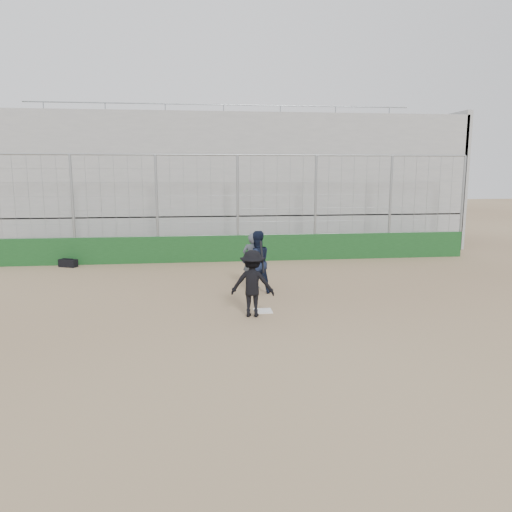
{
  "coord_description": "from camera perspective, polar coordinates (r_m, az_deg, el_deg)",
  "views": [
    {
      "loc": [
        -1.64,
        -11.79,
        3.44
      ],
      "look_at": [
        0.0,
        1.4,
        1.15
      ],
      "focal_mm": 35.0,
      "sensor_mm": 36.0,
      "label": 1
    }
  ],
  "objects": [
    {
      "name": "ground",
      "position": [
        12.39,
        0.8,
        -6.35
      ],
      "size": [
        90.0,
        90.0,
        0.0
      ],
      "primitive_type": "plane",
      "color": "brown",
      "rests_on": "ground"
    },
    {
      "name": "umpire",
      "position": [
        14.66,
        -0.4,
        -0.85
      ],
      "size": [
        0.69,
        0.57,
        1.47
      ],
      "primitive_type": "imported",
      "rotation": [
        0.0,
        0.0,
        2.8
      ],
      "color": "#434B55",
      "rests_on": "ground"
    },
    {
      "name": "backstop",
      "position": [
        19.02,
        -2.08,
        2.28
      ],
      "size": [
        18.1,
        0.25,
        4.04
      ],
      "color": "#133D17",
      "rests_on": "ground"
    },
    {
      "name": "equipment_bag",
      "position": [
        19.18,
        -20.68,
        -0.76
      ],
      "size": [
        0.71,
        0.52,
        0.32
      ],
      "color": "black",
      "rests_on": "ground"
    },
    {
      "name": "batter_at_plate",
      "position": [
        11.82,
        -0.4,
        -3.15
      ],
      "size": [
        1.13,
        0.84,
        1.76
      ],
      "color": "black",
      "rests_on": "ground"
    },
    {
      "name": "bleachers",
      "position": [
        23.8,
        -3.17,
        8.53
      ],
      "size": [
        20.25,
        6.7,
        6.98
      ],
      "color": "gray",
      "rests_on": "ground"
    },
    {
      "name": "home_plate",
      "position": [
        12.38,
        0.8,
        -6.29
      ],
      "size": [
        0.44,
        0.44,
        0.02
      ],
      "primitive_type": "cube",
      "color": "white",
      "rests_on": "ground"
    },
    {
      "name": "catcher_crouched",
      "position": [
        13.94,
        0.08,
        -1.97
      ],
      "size": [
        1.05,
        0.93,
        1.2
      ],
      "color": "black",
      "rests_on": "ground"
    }
  ]
}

